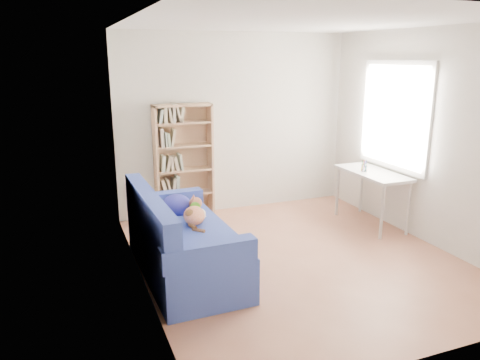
# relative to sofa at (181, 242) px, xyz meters

# --- Properties ---
(ground) EXTENTS (4.00, 4.00, 0.00)m
(ground) POSITION_rel_sofa_xyz_m (1.33, -0.12, -0.35)
(ground) COLOR #9A5D45
(ground) RESTS_ON ground
(room_shell) EXTENTS (3.54, 4.04, 2.62)m
(room_shell) POSITION_rel_sofa_xyz_m (1.43, -0.09, 1.29)
(room_shell) COLOR silver
(room_shell) RESTS_ON ground
(sofa) EXTENTS (0.94, 1.88, 0.92)m
(sofa) POSITION_rel_sofa_xyz_m (0.00, 0.00, 0.00)
(sofa) COLOR navy
(sofa) RESTS_ON ground
(bookshelf) EXTENTS (0.81, 0.25, 1.63)m
(bookshelf) POSITION_rel_sofa_xyz_m (0.50, 1.74, 0.41)
(bookshelf) COLOR tan
(bookshelf) RESTS_ON ground
(desk) EXTENTS (0.51, 1.12, 0.75)m
(desk) POSITION_rel_sofa_xyz_m (2.80, 0.52, 0.32)
(desk) COLOR silver
(desk) RESTS_ON ground
(pen_cup) EXTENTS (0.08, 0.08, 0.16)m
(pen_cup) POSITION_rel_sofa_xyz_m (2.71, 0.59, 0.46)
(pen_cup) COLOR white
(pen_cup) RESTS_ON desk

